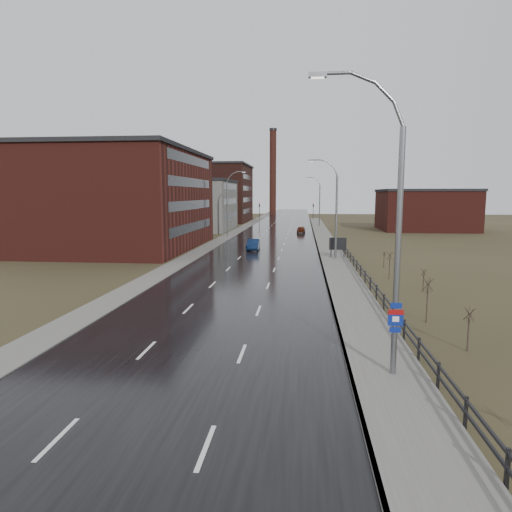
% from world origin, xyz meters
% --- Properties ---
extents(ground, '(320.00, 320.00, 0.00)m').
position_xyz_m(ground, '(0.00, 0.00, 0.00)').
color(ground, '#2D2819').
rests_on(ground, ground).
extents(road, '(14.00, 300.00, 0.06)m').
position_xyz_m(road, '(0.00, 60.00, 0.03)').
color(road, black).
rests_on(road, ground).
extents(sidewalk_right, '(3.20, 180.00, 0.18)m').
position_xyz_m(sidewalk_right, '(8.60, 35.00, 0.09)').
color(sidewalk_right, '#595651').
rests_on(sidewalk_right, ground).
extents(curb_right, '(0.16, 180.00, 0.18)m').
position_xyz_m(curb_right, '(7.08, 35.00, 0.09)').
color(curb_right, slate).
rests_on(curb_right, ground).
extents(sidewalk_left, '(2.40, 260.00, 0.12)m').
position_xyz_m(sidewalk_left, '(-8.20, 60.00, 0.06)').
color(sidewalk_left, '#595651').
rests_on(sidewalk_left, ground).
extents(warehouse_near, '(22.44, 28.56, 13.50)m').
position_xyz_m(warehouse_near, '(-20.99, 45.00, 6.76)').
color(warehouse_near, '#471914').
rests_on(warehouse_near, ground).
extents(warehouse_mid, '(16.32, 20.40, 10.50)m').
position_xyz_m(warehouse_mid, '(-17.99, 78.00, 5.26)').
color(warehouse_mid, slate).
rests_on(warehouse_mid, ground).
extents(warehouse_far, '(26.52, 24.48, 15.50)m').
position_xyz_m(warehouse_far, '(-22.99, 108.00, 7.76)').
color(warehouse_far, '#331611').
rests_on(warehouse_far, ground).
extents(building_right, '(18.36, 16.32, 8.50)m').
position_xyz_m(building_right, '(30.30, 82.00, 4.26)').
color(building_right, '#471914').
rests_on(building_right, ground).
extents(smokestack, '(2.70, 2.70, 30.70)m').
position_xyz_m(smokestack, '(-6.00, 150.00, 15.50)').
color(smokestack, '#331611').
rests_on(smokestack, ground).
extents(streetlight_main, '(3.91, 0.29, 12.11)m').
position_xyz_m(streetlight_main, '(8.47, 2.00, 6.06)').
color(streetlight_main, slate).
rests_on(streetlight_main, ground).
extents(streetlight_right_mid, '(3.36, 0.28, 11.35)m').
position_xyz_m(streetlight_right_mid, '(8.50, 36.00, 5.84)').
color(streetlight_right_mid, slate).
rests_on(streetlight_right_mid, ground).
extents(streetlight_left, '(3.36, 0.28, 11.35)m').
position_xyz_m(streetlight_left, '(-7.70, 62.00, 5.84)').
color(streetlight_left, slate).
rests_on(streetlight_left, ground).
extents(streetlight_right_far, '(3.36, 0.28, 11.35)m').
position_xyz_m(streetlight_right_far, '(8.50, 90.00, 5.84)').
color(streetlight_right_far, slate).
rests_on(streetlight_right_far, ground).
extents(guardrail, '(0.10, 53.05, 1.10)m').
position_xyz_m(guardrail, '(10.30, 18.31, 0.71)').
color(guardrail, black).
rests_on(guardrail, ground).
extents(shrub_b, '(0.51, 0.53, 2.13)m').
position_xyz_m(shrub_b, '(12.96, 5.60, 1.13)').
color(shrub_b, '#382D23').
rests_on(shrub_b, ground).
extents(shrub_c, '(0.63, 0.66, 2.65)m').
position_xyz_m(shrub_c, '(12.32, 10.51, 1.41)').
color(shrub_c, '#382D23').
rests_on(shrub_c, ground).
extents(shrub_d, '(0.43, 0.45, 1.78)m').
position_xyz_m(shrub_d, '(14.31, 19.16, 0.94)').
color(shrub_d, '#382D23').
rests_on(shrub_d, ground).
extents(shrub_e, '(0.58, 0.61, 2.45)m').
position_xyz_m(shrub_e, '(12.69, 24.32, 1.30)').
color(shrub_e, '#382D23').
rests_on(shrub_e, ground).
extents(shrub_f, '(0.40, 0.42, 1.66)m').
position_xyz_m(shrub_f, '(13.33, 30.73, 0.88)').
color(shrub_f, '#382D23').
rests_on(shrub_f, ground).
extents(billboard, '(1.99, 0.17, 2.48)m').
position_xyz_m(billboard, '(9.10, 36.83, 1.67)').
color(billboard, black).
rests_on(billboard, ground).
extents(traffic_light_left, '(0.58, 2.73, 5.30)m').
position_xyz_m(traffic_light_left, '(-8.00, 120.00, 4.60)').
color(traffic_light_left, black).
rests_on(traffic_light_left, ground).
extents(traffic_light_right, '(0.58, 2.73, 5.30)m').
position_xyz_m(traffic_light_right, '(8.00, 120.00, 4.60)').
color(traffic_light_right, black).
rests_on(traffic_light_right, ground).
extents(car_near, '(1.67, 4.51, 1.47)m').
position_xyz_m(car_near, '(-1.49, 43.71, 0.74)').
color(car_near, '#0C1C3C').
rests_on(car_near, ground).
extents(car_far, '(1.68, 3.91, 1.32)m').
position_xyz_m(car_far, '(4.71, 71.61, 0.66)').
color(car_far, '#4A1A0C').
rests_on(car_far, ground).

